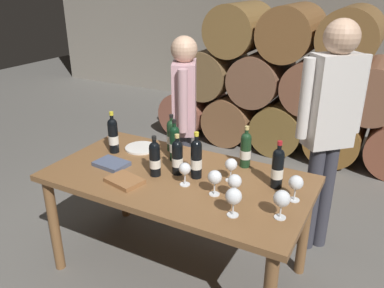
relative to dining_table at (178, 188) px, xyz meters
name	(u,v)px	position (x,y,z in m)	size (l,w,h in m)	color
ground_plane	(179,269)	(0.00, 0.00, -0.67)	(14.00, 14.00, 0.00)	#66635E
cellar_back_wall	(322,19)	(0.00, 4.20, 0.73)	(10.00, 0.24, 2.80)	gray
barrel_stack	(288,87)	(0.00, 2.60, 0.09)	(3.12, 0.90, 1.69)	brown
dining_table	(178,188)	(0.00, 0.00, 0.00)	(1.70, 0.90, 0.76)	brown
wine_bottle_0	(172,135)	(-0.24, 0.34, 0.21)	(0.07, 0.07, 0.28)	#19381E
wine_bottle_1	(155,158)	(-0.13, -0.06, 0.21)	(0.07, 0.07, 0.27)	black
wine_bottle_2	(246,149)	(0.33, 0.34, 0.22)	(0.07, 0.07, 0.29)	#19381E
wine_bottle_3	(196,158)	(0.11, 0.04, 0.22)	(0.07, 0.07, 0.31)	black
wine_bottle_4	(113,135)	(-0.60, 0.11, 0.22)	(0.07, 0.07, 0.31)	black
wine_bottle_5	(177,157)	(-0.02, 0.03, 0.21)	(0.07, 0.07, 0.28)	black
wine_bottle_6	(278,168)	(0.60, 0.16, 0.22)	(0.07, 0.07, 0.30)	black
wine_bottle_7	(175,143)	(-0.14, 0.21, 0.22)	(0.07, 0.07, 0.30)	black
wine_glass_0	(235,182)	(0.43, -0.09, 0.20)	(0.08, 0.08, 0.16)	white
wine_glass_1	(215,178)	(0.31, -0.10, 0.20)	(0.08, 0.08, 0.16)	white
wine_glass_2	(234,197)	(0.49, -0.25, 0.21)	(0.09, 0.09, 0.16)	white
wine_glass_3	(296,183)	(0.75, 0.06, 0.20)	(0.08, 0.08, 0.16)	white
wine_glass_4	(231,165)	(0.33, 0.11, 0.20)	(0.08, 0.08, 0.15)	white
wine_glass_5	(185,169)	(0.10, -0.08, 0.20)	(0.08, 0.08, 0.15)	white
wine_glass_6	(282,199)	(0.73, -0.15, 0.21)	(0.09, 0.09, 0.16)	white
tasting_notebook	(112,164)	(-0.47, -0.08, 0.11)	(0.22, 0.16, 0.03)	#4C5670
leather_ledger	(125,181)	(-0.25, -0.23, 0.11)	(0.22, 0.16, 0.03)	#936038
serving_plate	(141,148)	(-0.46, 0.25, 0.10)	(0.24, 0.24, 0.01)	white
sommelier_presenting	(330,120)	(0.78, 0.75, 0.37)	(0.38, 0.37, 1.72)	#383842
taster_seated_left	(185,113)	(-0.35, 0.72, 0.25)	(0.30, 0.45, 1.54)	#383842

